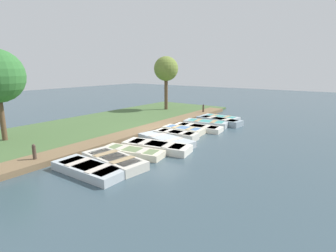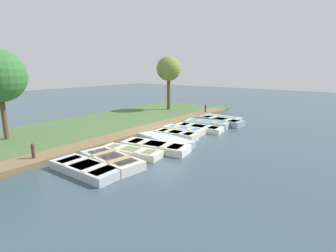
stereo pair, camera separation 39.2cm
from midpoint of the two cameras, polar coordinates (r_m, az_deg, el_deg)
The scene contains 17 objects.
ground_plane at distance 16.85m, azimuth 0.06°, elevation -1.57°, with size 80.00×80.00×0.00m, color #384C56.
shore_bank at distance 20.17m, azimuth -11.36°, elevation 0.76°, with size 8.00×24.00×0.15m.
dock_walkway at distance 17.58m, azimuth -3.21°, elevation -0.55°, with size 1.37×20.47×0.26m.
rowboat_0 at distance 11.05m, azimuth -16.52°, elevation -8.80°, with size 3.22×1.30×0.37m.
rowboat_1 at distance 11.67m, azimuth -11.27°, elevation -7.27°, with size 3.31×1.62×0.41m.
rowboat_2 at distance 12.76m, azimuth -7.18°, elevation -5.56°, with size 3.21×1.55×0.33m.
rowboat_3 at distance 13.39m, azimuth -1.94°, elevation -4.49°, with size 3.66×1.79×0.38m.
rowboat_4 at distance 14.59m, azimuth 0.11°, elevation -3.06°, with size 3.66×1.93×0.37m.
rowboat_5 at distance 15.58m, azimuth 2.43°, elevation -1.94°, with size 2.68×1.22×0.43m.
rowboat_6 at distance 16.90m, azimuth 4.13°, elevation -0.89°, with size 2.72×1.23×0.39m.
rowboat_7 at distance 17.74m, azimuth 7.32°, elevation -0.40°, with size 3.33×1.49×0.34m.
rowboat_8 at distance 19.05m, azimuth 9.07°, elevation 0.54°, with size 3.22×1.69×0.40m.
rowboat_9 at distance 20.03m, azimuth 11.88°, elevation 1.05°, with size 3.63×1.55×0.43m.
rowboat_10 at distance 21.31m, azimuth 12.25°, elevation 1.65°, with size 2.98×1.23×0.37m.
mooring_post_near at distance 12.77m, azimuth -26.46°, elevation -5.36°, with size 0.15×0.15×0.93m.
mooring_post_far at distance 23.59m, azimuth 8.64°, elevation 3.53°, with size 0.15×0.15×0.93m.
park_tree_left at distance 25.37m, azimuth 0.59°, elevation 12.22°, with size 2.31×2.31×5.19m.
Camera 2 is at (9.99, -12.93, 4.11)m, focal length 28.00 mm.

